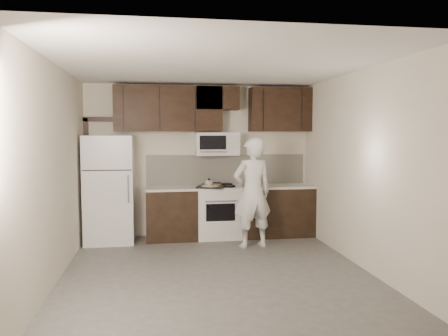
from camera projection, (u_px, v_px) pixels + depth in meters
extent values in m
plane|color=#4F4D4A|center=(216.00, 272.00, 5.78)|extent=(4.50, 4.50, 0.00)
plane|color=beige|center=(199.00, 160.00, 7.89)|extent=(4.00, 0.00, 4.00)
plane|color=white|center=(216.00, 66.00, 5.56)|extent=(4.50, 4.50, 0.00)
cube|color=black|center=(172.00, 214.00, 7.57)|extent=(0.87, 0.62, 0.87)
cube|color=black|center=(275.00, 211.00, 7.86)|extent=(1.32, 0.62, 0.87)
cube|color=beige|center=(171.00, 188.00, 7.54)|extent=(0.87, 0.64, 0.04)
cube|color=beige|center=(275.00, 186.00, 7.82)|extent=(1.32, 0.64, 0.04)
cube|color=silver|center=(218.00, 212.00, 7.70)|extent=(0.76, 0.62, 0.89)
cube|color=silver|center=(218.00, 187.00, 7.66)|extent=(0.76, 0.62, 0.02)
cube|color=black|center=(221.00, 212.00, 7.39)|extent=(0.50, 0.01, 0.30)
cylinder|color=silver|center=(221.00, 201.00, 7.34)|extent=(0.55, 0.02, 0.02)
cylinder|color=black|center=(209.00, 187.00, 7.48)|extent=(0.20, 0.20, 0.03)
cylinder|color=black|center=(230.00, 186.00, 7.54)|extent=(0.20, 0.20, 0.03)
cylinder|color=black|center=(207.00, 185.00, 7.78)|extent=(0.20, 0.20, 0.03)
cylinder|color=black|center=(227.00, 184.00, 7.84)|extent=(0.20, 0.20, 0.03)
cube|color=silver|center=(227.00, 169.00, 7.96)|extent=(2.90, 0.02, 0.54)
cube|color=black|center=(168.00, 109.00, 7.56)|extent=(1.85, 0.35, 0.78)
cube|color=black|center=(280.00, 110.00, 7.86)|extent=(1.10, 0.35, 0.78)
cube|color=black|center=(217.00, 98.00, 7.67)|extent=(0.76, 0.35, 0.40)
cube|color=silver|center=(217.00, 144.00, 7.72)|extent=(0.76, 0.38, 0.40)
cube|color=black|center=(213.00, 143.00, 7.51)|extent=(0.46, 0.01, 0.24)
cube|color=silver|center=(233.00, 142.00, 7.57)|extent=(0.18, 0.01, 0.24)
cylinder|color=silver|center=(213.00, 152.00, 7.50)|extent=(0.46, 0.02, 0.02)
cube|color=silver|center=(110.00, 189.00, 7.33)|extent=(0.80, 0.72, 1.80)
cube|color=black|center=(107.00, 170.00, 6.94)|extent=(0.77, 0.01, 0.02)
cylinder|color=silver|center=(128.00, 189.00, 6.99)|extent=(0.03, 0.03, 0.45)
cube|color=black|center=(87.00, 179.00, 7.57)|extent=(0.08, 0.08, 2.10)
cube|color=black|center=(98.00, 119.00, 7.52)|extent=(0.50, 0.08, 0.08)
cylinder|color=silver|center=(209.00, 184.00, 7.48)|extent=(0.17, 0.17, 0.13)
sphere|color=black|center=(209.00, 179.00, 7.47)|extent=(0.04, 0.04, 0.04)
cylinder|color=black|center=(216.00, 183.00, 7.47)|extent=(0.16, 0.06, 0.02)
cube|color=black|center=(210.00, 187.00, 7.46)|extent=(0.52, 0.45, 0.02)
cylinder|color=tan|center=(210.00, 186.00, 7.45)|extent=(0.37, 0.37, 0.02)
imported|color=silver|center=(252.00, 193.00, 7.01)|extent=(0.72, 0.54, 1.77)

